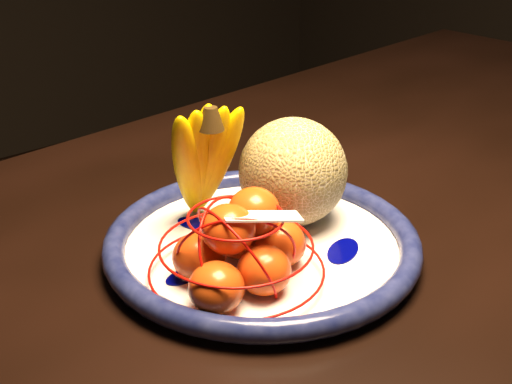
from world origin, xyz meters
TOP-DOWN VIEW (x-y plane):
  - dining_table at (0.09, -0.04)m, footprint 1.63×1.07m
  - fruit_bowl at (-0.16, -0.02)m, footprint 0.33×0.33m
  - cantaloupe at (-0.10, -0.00)m, footprint 0.12×0.12m
  - banana_bunch at (-0.18, 0.06)m, footprint 0.10×0.10m
  - mandarin_bag at (-0.22, -0.06)m, footprint 0.18×0.18m
  - price_tag at (-0.21, -0.08)m, footprint 0.08×0.06m

SIDE VIEW (x-z plane):
  - dining_table at x=0.09m, z-range 0.31..1.08m
  - fruit_bowl at x=-0.16m, z-range 0.78..0.80m
  - mandarin_bag at x=-0.22m, z-range 0.77..0.88m
  - cantaloupe at x=-0.10m, z-range 0.79..0.91m
  - price_tag at x=-0.21m, z-range 0.86..0.87m
  - banana_bunch at x=-0.18m, z-range 0.79..0.95m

